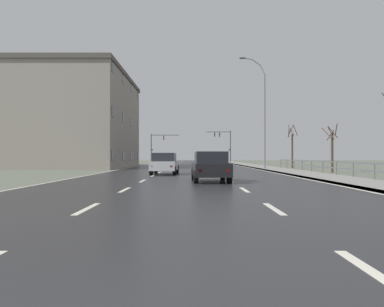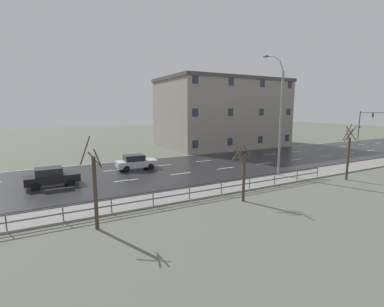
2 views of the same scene
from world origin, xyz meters
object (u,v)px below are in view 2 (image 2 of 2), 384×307
car_near_right (136,162)px  brick_building (222,113)px  traffic_signal_left (365,121)px  street_lamp_midground (280,117)px  car_near_left (52,177)px

car_near_right → brick_building: size_ratio=0.20×
traffic_signal_left → car_near_right: traffic_signal_left is taller
street_lamp_midground → car_near_right: 14.99m
street_lamp_midground → brick_building: 23.24m
street_lamp_midground → traffic_signal_left: size_ratio=1.95×
car_near_right → car_near_left: bearing=-68.0°
traffic_signal_left → car_near_right: 49.65m
street_lamp_midground → car_near_left: 20.47m
car_near_left → car_near_right: same height
street_lamp_midground → brick_building: bearing=158.5°
brick_building → traffic_signal_left: bearing=76.1°
street_lamp_midground → brick_building: (-21.62, 8.52, 0.12)m
traffic_signal_left → car_near_right: bearing=-84.1°
car_near_left → car_near_right: bearing=107.5°
car_near_left → brick_building: 31.85m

